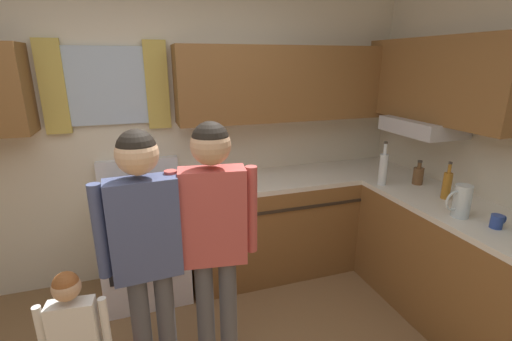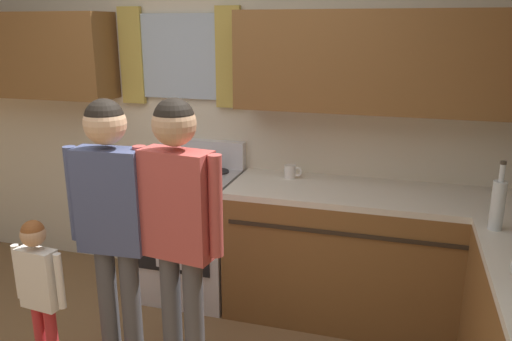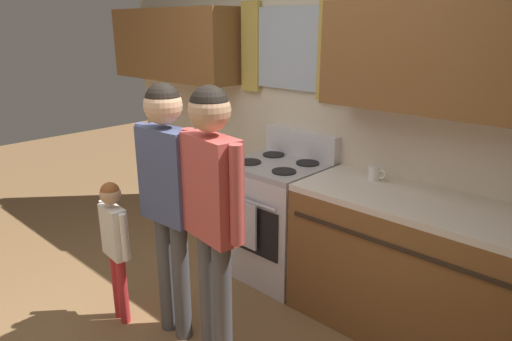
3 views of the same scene
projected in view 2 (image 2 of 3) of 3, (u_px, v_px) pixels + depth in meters
back_wall_unit at (226, 93)px, 3.65m from camera, size 4.60×0.42×2.60m
kitchen_counter_run at (443, 300)px, 2.83m from camera, size 2.11×2.16×0.90m
stove_oven at (191, 232)px, 3.72m from camera, size 0.66×0.67×1.10m
bottle_tall_clear at (498, 204)px, 2.62m from camera, size 0.07×0.07×0.37m
mug_ceramic_white at (291, 172)px, 3.52m from camera, size 0.13×0.08×0.09m
adult_holding_child at (112, 211)px, 2.64m from camera, size 0.49×0.21×1.58m
adult_in_plaid at (178, 216)px, 2.55m from camera, size 0.49×0.22×1.60m
small_child at (40, 284)px, 2.69m from camera, size 0.32×0.13×0.96m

